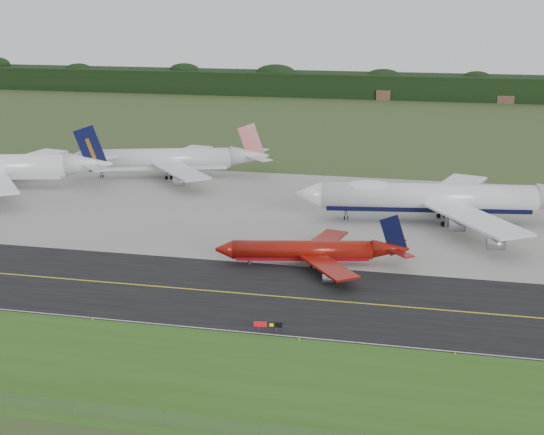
% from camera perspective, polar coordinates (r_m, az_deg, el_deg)
% --- Properties ---
extents(ground, '(600.00, 600.00, 0.00)m').
position_cam_1_polar(ground, '(136.95, 1.25, -5.38)').
color(ground, '#3C4922').
rests_on(ground, ground).
extents(grass_verge, '(400.00, 30.00, 0.01)m').
position_cam_1_polar(grass_verge, '(105.99, -2.47, -12.23)').
color(grass_verge, '#2F5418').
rests_on(grass_verge, ground).
extents(taxiway, '(400.00, 32.00, 0.02)m').
position_cam_1_polar(taxiway, '(133.30, 0.92, -6.00)').
color(taxiway, black).
rests_on(taxiway, ground).
extents(apron, '(400.00, 78.00, 0.01)m').
position_cam_1_polar(apron, '(184.66, 4.29, 0.36)').
color(apron, gray).
rests_on(apron, ground).
extents(taxiway_centreline, '(400.00, 0.40, 0.00)m').
position_cam_1_polar(taxiway_centreline, '(133.30, 0.92, -5.99)').
color(taxiway_centreline, gold).
rests_on(taxiway_centreline, taxiway).
extents(taxiway_edge_line, '(400.00, 0.25, 0.00)m').
position_cam_1_polar(taxiway_edge_line, '(119.41, -0.57, -8.75)').
color(taxiway_edge_line, silver).
rests_on(taxiway_edge_line, taxiway).
extents(perimeter_fence, '(320.00, 0.10, 320.00)m').
position_cam_1_polar(perimeter_fence, '(94.63, -4.55, -15.30)').
color(perimeter_fence, slate).
rests_on(perimeter_fence, ground).
extents(horizon_treeline, '(700.00, 25.00, 12.00)m').
position_cam_1_polar(horizon_treeline, '(401.97, 8.88, 9.68)').
color(horizon_treeline, black).
rests_on(horizon_treeline, ground).
extents(jet_ba_747, '(68.64, 56.35, 17.27)m').
position_cam_1_polar(jet_ba_747, '(179.14, 12.44, 1.46)').
color(jet_ba_747, white).
rests_on(jet_ba_747, ground).
extents(jet_red_737, '(37.82, 30.39, 10.26)m').
position_cam_1_polar(jet_red_737, '(148.26, 3.11, -2.51)').
color(jet_red_737, maroon).
rests_on(jet_red_737, ground).
extents(jet_star_tail, '(58.14, 47.52, 15.59)m').
position_cam_1_polar(jet_star_tail, '(221.90, -7.83, 4.35)').
color(jet_star_tail, silver).
rests_on(jet_star_tail, ground).
extents(taxiway_sign, '(4.50, 0.66, 1.50)m').
position_cam_1_polar(taxiway_sign, '(120.06, -0.32, -8.07)').
color(taxiway_sign, slate).
rests_on(taxiway_sign, ground).
extents(edge_marker_left, '(0.16, 0.16, 0.50)m').
position_cam_1_polar(edge_marker_left, '(127.31, -13.36, -7.46)').
color(edge_marker_left, yellow).
rests_on(edge_marker_left, ground).
extents(edge_marker_center, '(0.16, 0.16, 0.50)m').
position_cam_1_polar(edge_marker_center, '(117.41, 2.07, -9.10)').
color(edge_marker_center, yellow).
rests_on(edge_marker_center, ground).
extents(edge_marker_right, '(0.16, 0.16, 0.50)m').
position_cam_1_polar(edge_marker_right, '(116.05, 13.60, -9.90)').
color(edge_marker_right, yellow).
rests_on(edge_marker_right, ground).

